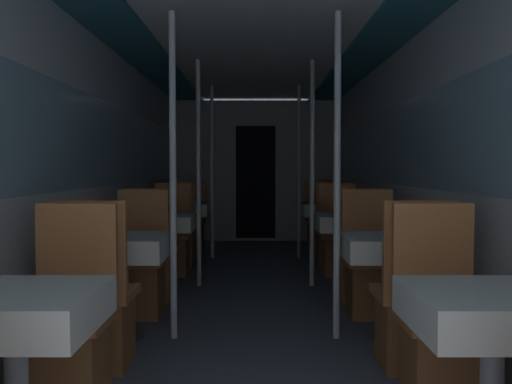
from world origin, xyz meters
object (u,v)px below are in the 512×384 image
at_px(chair_left_far_3, 190,230).
at_px(chair_right_far_3, 320,230).
at_px(chair_left_far_1, 139,278).
at_px(chair_right_far_2, 338,247).
at_px(support_pole_left_3, 211,172).
at_px(chair_left_far_2, 171,247).
at_px(dining_table_right_0, 492,317).
at_px(support_pole_right_3, 298,172).
at_px(dining_table_left_1, 121,251).
at_px(support_pole_left_1, 172,177).
at_px(chair_right_far_0, 441,347).
at_px(dining_table_left_3, 184,211).
at_px(chair_right_near_1, 411,317).
at_px(chair_left_near_2, 152,266).
at_px(support_pole_left_2, 198,174).
at_px(dining_table_left_2, 162,225).
at_px(dining_table_right_2, 347,225).
at_px(chair_left_near_1, 98,318).
at_px(chair_right_far_1, 370,278).
at_px(chair_right_near_2, 358,266).
at_px(dining_table_right_3, 326,211).
at_px(chair_left_far_0, 67,347).
at_px(dining_table_right_1, 388,251).
at_px(chair_left_near_3, 178,241).
at_px(support_pole_right_2, 312,174).
at_px(chair_right_near_3, 332,241).
at_px(dining_table_left_0, 15,317).
at_px(support_pole_right_1, 337,177).

height_order(chair_left_far_3, chair_right_far_3, same).
distance_m(chair_left_far_1, chair_right_far_2, 2.57).
height_order(support_pole_left_3, chair_right_far_2, support_pole_left_3).
relative_size(chair_left_far_2, dining_table_right_0, 1.40).
bearing_deg(support_pole_right_3, dining_table_left_1, -113.12).
height_order(support_pole_left_1, chair_right_far_0, support_pole_left_1).
xyz_separation_m(chair_left_far_2, dining_table_left_3, (-0.00, 1.16, 0.31)).
distance_m(dining_table_left_3, chair_right_near_1, 4.55).
height_order(chair_left_near_2, chair_right_far_3, same).
xyz_separation_m(chair_left_far_1, support_pole_left_2, (0.36, 1.16, 0.83)).
bearing_deg(chair_right_far_3, dining_table_left_2, 51.76).
relative_size(dining_table_left_2, dining_table_right_0, 1.00).
xyz_separation_m(dining_table_left_3, dining_table_right_2, (1.87, -1.76, 0.00)).
distance_m(chair_left_near_1, chair_left_far_1, 1.21).
bearing_deg(chair_left_far_2, support_pole_left_1, 98.69).
height_order(support_pole_left_3, dining_table_right_0, support_pole_left_3).
distance_m(chair_left_near_2, dining_table_right_2, 1.99).
relative_size(dining_table_left_1, chair_left_near_1, 0.71).
relative_size(chair_left_near_2, chair_right_far_0, 1.00).
distance_m(chair_left_far_1, chair_right_far_1, 1.87).
relative_size(chair_right_near_2, dining_table_right_3, 1.40).
bearing_deg(chair_right_far_2, chair_left_far_0, 62.10).
xyz_separation_m(dining_table_left_1, chair_right_far_1, (1.87, 0.61, -0.31)).
relative_size(chair_left_far_0, chair_left_far_1, 1.00).
height_order(chair_left_far_2, dining_table_right_2, chair_left_far_2).
bearing_deg(dining_table_left_2, dining_table_right_1, -43.36).
bearing_deg(support_pole_left_2, chair_right_far_2, 21.95).
xyz_separation_m(chair_right_far_1, chair_right_near_2, (0.00, 0.55, 0.00)).
xyz_separation_m(chair_left_near_3, chair_right_far_3, (1.87, 1.21, 0.00)).
bearing_deg(chair_left_near_1, chair_right_far_1, 33.01).
relative_size(support_pole_right_2, chair_right_near_3, 2.24).
height_order(dining_table_left_0, chair_right_far_3, chair_right_far_3).
bearing_deg(chair_right_near_3, dining_table_left_1, -122.60).
bearing_deg(support_pole_right_3, chair_left_far_2, -142.46).
height_order(chair_left_near_3, chair_right_far_2, same).
xyz_separation_m(chair_right_far_1, support_pole_right_3, (-0.36, 2.92, 0.83)).
bearing_deg(chair_right_near_2, chair_left_far_2, 146.99).
relative_size(chair_right_far_1, chair_right_near_3, 1.00).
bearing_deg(dining_table_right_1, chair_left_far_3, 114.31).
bearing_deg(dining_table_left_3, chair_right_far_1, -57.40).
bearing_deg(dining_table_right_0, dining_table_left_0, 180.00).
distance_m(chair_left_far_2, support_pole_right_1, 2.93).
bearing_deg(dining_table_left_1, dining_table_left_3, 90.00).
height_order(dining_table_left_2, chair_right_near_1, chair_right_near_1).
relative_size(dining_table_left_0, dining_table_right_0, 1.00).
distance_m(chair_left_far_2, support_pole_left_3, 1.47).
relative_size(chair_left_far_1, chair_left_near_2, 1.00).
distance_m(support_pole_left_2, chair_right_near_3, 2.07).
height_order(chair_right_near_1, chair_right_near_3, same).
bearing_deg(dining_table_left_3, support_pole_left_1, -84.14).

